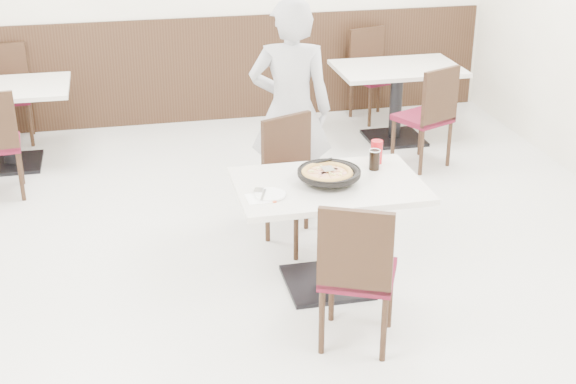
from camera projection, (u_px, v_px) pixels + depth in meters
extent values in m
plane|color=silver|center=(278.00, 279.00, 5.51)|extent=(7.00, 7.00, 0.00)
cube|color=black|center=(210.00, 70.00, 8.40)|extent=(5.90, 0.03, 1.10)
cylinder|color=black|center=(329.00, 180.00, 5.14)|extent=(0.15, 0.15, 0.04)
cylinder|color=black|center=(329.00, 177.00, 5.13)|extent=(0.36, 0.36, 0.01)
cylinder|color=gold|center=(327.00, 176.00, 5.10)|extent=(0.33, 0.33, 0.02)
cube|color=silver|center=(328.00, 169.00, 5.12)|extent=(0.08, 0.10, 0.00)
cube|color=white|center=(260.00, 198.00, 4.92)|extent=(0.17, 0.17, 0.00)
cylinder|color=white|center=(270.00, 195.00, 4.95)|extent=(0.21, 0.21, 0.01)
cube|color=silver|center=(263.00, 195.00, 4.93)|extent=(0.07, 0.16, 0.00)
cylinder|color=black|center=(374.00, 160.00, 5.33)|extent=(0.08, 0.08, 0.13)
cylinder|color=#AE0F16|center=(377.00, 152.00, 5.43)|extent=(0.09, 0.09, 0.16)
imported|color=#B3B2B8|center=(291.00, 111.00, 6.13)|extent=(0.71, 0.55, 1.74)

